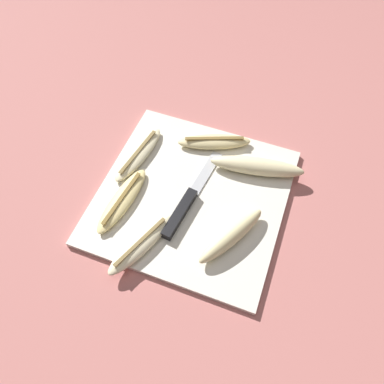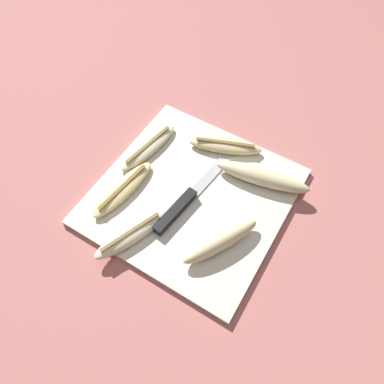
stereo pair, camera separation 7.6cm
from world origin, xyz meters
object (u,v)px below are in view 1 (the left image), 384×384
at_px(banana_pale_long, 138,154).
at_px(banana_soft_right, 231,235).
at_px(knife, 184,207).
at_px(banana_bright_far, 141,244).
at_px(banana_mellow_near, 215,142).
at_px(banana_cream_curved, 257,166).
at_px(banana_golden_short, 122,200).

bearing_deg(banana_pale_long, banana_soft_right, -25.67).
height_order(knife, banana_soft_right, banana_soft_right).
bearing_deg(banana_soft_right, banana_bright_far, -154.42).
relative_size(banana_mellow_near, banana_pale_long, 0.97).
xyz_separation_m(knife, banana_soft_right, (0.11, -0.03, 0.01)).
height_order(knife, banana_cream_curved, banana_cream_curved).
distance_m(knife, banana_pale_long, 0.17).
distance_m(banana_cream_curved, banana_mellow_near, 0.11).
height_order(banana_golden_short, banana_soft_right, banana_soft_right).
bearing_deg(banana_soft_right, knife, 163.43).
height_order(banana_mellow_near, banana_golden_short, banana_mellow_near).
bearing_deg(banana_mellow_near, knife, -91.72).
relative_size(banana_mellow_near, banana_soft_right, 1.04).
relative_size(banana_mellow_near, banana_bright_far, 1.01).
height_order(knife, banana_bright_far, banana_bright_far).
bearing_deg(banana_pale_long, banana_cream_curved, 11.83).
relative_size(banana_golden_short, banana_pale_long, 1.01).
height_order(knife, banana_mellow_near, banana_mellow_near).
bearing_deg(banana_soft_right, banana_pale_long, 154.33).
relative_size(knife, banana_pale_long, 1.39).
bearing_deg(banana_cream_curved, banana_bright_far, -122.49).
xyz_separation_m(knife, banana_cream_curved, (0.11, 0.14, 0.01)).
bearing_deg(banana_soft_right, banana_mellow_near, 116.08).
height_order(knife, banana_golden_short, banana_golden_short).
bearing_deg(knife, banana_pale_long, 155.07).
bearing_deg(banana_golden_short, banana_pale_long, 99.30).
bearing_deg(banana_golden_short, banana_bright_far, -44.84).
bearing_deg(banana_mellow_near, banana_bright_far, -100.31).
bearing_deg(banana_bright_far, banana_soft_right, 25.58).
bearing_deg(banana_golden_short, knife, 13.97).
distance_m(knife, banana_soft_right, 0.11).
distance_m(banana_mellow_near, banana_golden_short, 0.24).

